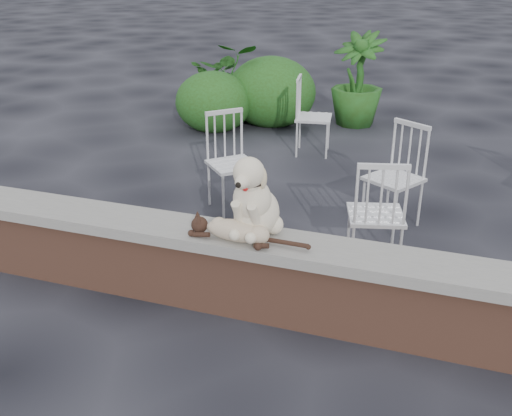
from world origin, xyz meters
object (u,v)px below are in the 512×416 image
(chair_e, at_px, (314,116))
(potted_plant_a, at_px, (229,81))
(cat, at_px, (238,229))
(chair_b, at_px, (394,177))
(chair_c, at_px, (376,213))
(chair_a, at_px, (233,163))
(dog, at_px, (257,193))
(potted_plant_b, at_px, (357,79))

(chair_e, relative_size, potted_plant_a, 0.83)
(potted_plant_a, bearing_deg, cat, -68.10)
(chair_b, relative_size, chair_e, 1.00)
(chair_c, relative_size, chair_e, 1.00)
(cat, height_order, chair_a, chair_a)
(dog, xyz_separation_m, potted_plant_b, (-0.17, 4.88, -0.23))
(cat, distance_m, chair_b, 2.00)
(cat, relative_size, chair_b, 1.04)
(cat, relative_size, potted_plant_a, 0.86)
(chair_c, height_order, chair_e, same)
(chair_c, relative_size, potted_plant_a, 0.83)
(chair_a, bearing_deg, chair_e, 35.50)
(chair_a, height_order, chair_c, same)
(chair_b, bearing_deg, cat, -82.95)
(dog, relative_size, chair_b, 0.63)
(chair_a, height_order, potted_plant_a, potted_plant_a)
(chair_c, distance_m, chair_b, 0.83)
(cat, height_order, chair_b, chair_b)
(cat, bearing_deg, chair_b, 70.54)
(cat, bearing_deg, dog, 66.60)
(chair_c, bearing_deg, chair_e, -81.27)
(chair_a, distance_m, chair_c, 1.62)
(chair_c, xyz_separation_m, chair_b, (0.04, 0.83, 0.00))
(chair_e, bearing_deg, chair_a, 160.93)
(potted_plant_a, bearing_deg, chair_c, -54.33)
(dog, relative_size, chair_e, 0.63)
(chair_e, bearing_deg, chair_b, -155.52)
(chair_e, xyz_separation_m, potted_plant_b, (0.26, 1.45, 0.18))
(chair_c, distance_m, potted_plant_a, 4.56)
(dog, distance_m, chair_a, 1.77)
(chair_b, xyz_separation_m, potted_plant_b, (-0.90, 3.21, 0.18))
(dog, height_order, potted_plant_b, potted_plant_b)
(chair_c, distance_m, chair_e, 2.82)
(chair_b, bearing_deg, dog, -82.58)
(cat, distance_m, potted_plant_b, 5.03)
(chair_a, relative_size, potted_plant_b, 0.73)
(cat, distance_m, chair_c, 1.27)
(chair_c, bearing_deg, cat, 37.08)
(potted_plant_b, bearing_deg, chair_a, -100.13)
(chair_a, xyz_separation_m, chair_b, (1.50, 0.11, 0.00))
(chair_b, relative_size, potted_plant_a, 0.83)
(dog, xyz_separation_m, chair_a, (-0.77, 1.55, -0.40))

